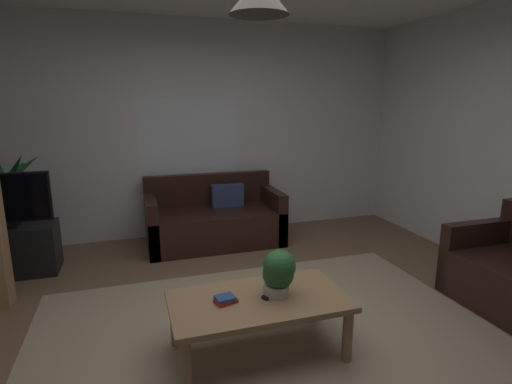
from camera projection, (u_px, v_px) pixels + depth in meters
floor at (268, 338)px, 3.01m from camera, size 5.33×5.23×0.02m
rug at (278, 352)px, 2.82m from camera, size 3.46×2.87×0.01m
wall_back at (200, 130)px, 5.16m from camera, size 5.45×0.06×2.71m
window_pane at (188, 137)px, 5.10m from camera, size 1.25×0.01×0.98m
couch_under_window at (214, 221)px, 4.96m from camera, size 1.61×0.81×0.82m
coffee_table at (259, 306)px, 2.75m from camera, size 1.20×0.65×0.42m
book_on_table_0 at (226, 301)px, 2.67m from camera, size 0.16×0.13×0.02m
book_on_table_1 at (225, 298)px, 2.67m from camera, size 0.14×0.12×0.02m
remote_on_table_0 at (271, 294)px, 2.76m from camera, size 0.16×0.13×0.02m
potted_plant_on_table at (279, 272)px, 2.73m from camera, size 0.22×0.25×0.34m
tv_stand at (10, 251)px, 4.06m from camera, size 0.90×0.44×0.50m
tv at (2, 200)px, 3.92m from camera, size 0.88×0.16×0.55m
potted_palm_corner at (11, 211)px, 4.39m from camera, size 0.80×0.83×1.25m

